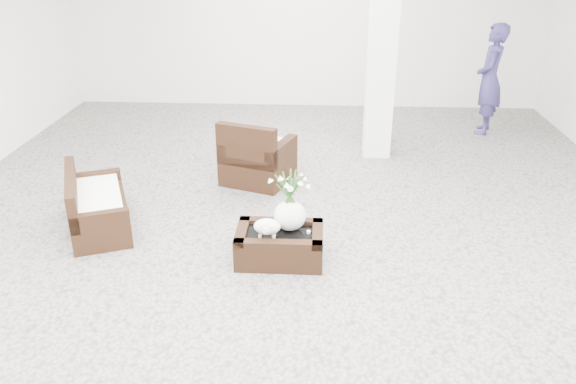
# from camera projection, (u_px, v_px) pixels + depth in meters

# --- Properties ---
(ground) EXTENTS (11.00, 11.00, 0.00)m
(ground) POSITION_uv_depth(u_px,v_px,m) (289.00, 238.00, 6.54)
(ground) COLOR gray
(ground) RESTS_ON ground
(column) EXTENTS (0.40, 0.40, 3.50)m
(column) POSITION_uv_depth(u_px,v_px,m) (383.00, 39.00, 8.30)
(column) COLOR white
(column) RESTS_ON ground
(coffee_table) EXTENTS (0.90, 0.60, 0.31)m
(coffee_table) POSITION_uv_depth(u_px,v_px,m) (280.00, 246.00, 6.06)
(coffee_table) COLOR black
(coffee_table) RESTS_ON ground
(sheep_figurine) EXTENTS (0.28, 0.23, 0.21)m
(sheep_figurine) POSITION_uv_depth(u_px,v_px,m) (267.00, 228.00, 5.87)
(sheep_figurine) COLOR white
(sheep_figurine) RESTS_ON coffee_table
(planter_narcissus) EXTENTS (0.44, 0.44, 0.80)m
(planter_narcissus) POSITION_uv_depth(u_px,v_px,m) (290.00, 194.00, 5.92)
(planter_narcissus) COLOR white
(planter_narcissus) RESTS_ON coffee_table
(tealight) EXTENTS (0.04, 0.04, 0.03)m
(tealight) POSITION_uv_depth(u_px,v_px,m) (309.00, 232.00, 5.99)
(tealight) COLOR white
(tealight) RESTS_ON coffee_table
(armchair) EXTENTS (1.06, 1.04, 0.89)m
(armchair) POSITION_uv_depth(u_px,v_px,m) (258.00, 150.00, 7.87)
(armchair) COLOR black
(armchair) RESTS_ON ground
(loveseat) EXTENTS (1.07, 1.43, 0.69)m
(loveseat) POSITION_uv_depth(u_px,v_px,m) (97.00, 200.00, 6.65)
(loveseat) COLOR black
(loveseat) RESTS_ON ground
(topiary) EXTENTS (0.35, 0.35, 1.30)m
(topiary) POSITION_uv_depth(u_px,v_px,m) (374.00, 102.00, 9.32)
(topiary) COLOR #214716
(topiary) RESTS_ON ground
(shopper) EXTENTS (0.62, 0.77, 1.83)m
(shopper) POSITION_uv_depth(u_px,v_px,m) (490.00, 79.00, 9.62)
(shopper) COLOR navy
(shopper) RESTS_ON ground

